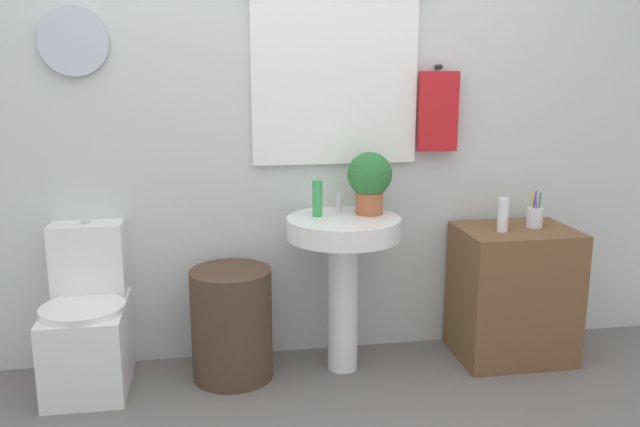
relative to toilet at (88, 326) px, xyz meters
The scene contains 10 objects.
back_wall 1.46m from the toilet, 14.42° to the left, with size 4.40×0.18×2.60m.
toilet is the anchor object (origin of this frame).
laundry_hamper 0.67m from the toilet, ahead, with size 0.39×0.39×0.55m, color #4C3828.
pedestal_sink 1.26m from the toilet, ahead, with size 0.55×0.55×0.78m.
faucet 1.33m from the toilet, ahead, with size 0.03×0.03×0.10m, color silver.
wooden_cabinet 2.12m from the toilet, ahead, with size 0.57×0.44×0.69m, color brown.
soap_bottle 1.24m from the toilet, ahead, with size 0.05×0.05×0.18m, color green.
potted_plant 1.51m from the toilet, ahead, with size 0.22×0.22×0.31m.
lotion_bottle 2.07m from the toilet, ahead, with size 0.05×0.05×0.17m, color white.
toothbrush_cup 2.26m from the toilet, ahead, with size 0.08×0.08×0.19m.
Camera 1 is at (-0.42, -2.18, 1.50)m, focal length 37.18 mm.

